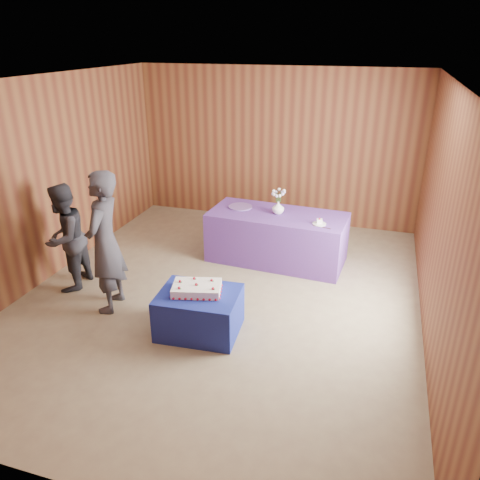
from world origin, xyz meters
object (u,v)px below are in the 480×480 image
at_px(vase, 278,208).
at_px(guest_left, 105,243).
at_px(cake_table, 199,312).
at_px(sheet_cake, 197,288).
at_px(serving_table, 277,237).
at_px(guest_right, 65,238).

height_order(vase, guest_left, guest_left).
bearing_deg(vase, guest_left, -130.87).
xyz_separation_m(cake_table, guest_left, (-1.25, 0.17, 0.63)).
distance_m(sheet_cake, guest_left, 1.28).
bearing_deg(serving_table, vase, 94.37).
bearing_deg(cake_table, guest_right, 163.33).
xyz_separation_m(sheet_cake, vase, (0.45, 2.09, 0.29)).
xyz_separation_m(guest_left, guest_right, (-0.80, 0.29, -0.16)).
relative_size(vase, guest_left, 0.10).
relative_size(cake_table, guest_left, 0.51).
relative_size(serving_table, guest_right, 1.38).
relative_size(cake_table, vase, 4.88).
bearing_deg(sheet_cake, serving_table, 63.77).
xyz_separation_m(serving_table, guest_left, (-1.67, -1.92, 0.51)).
relative_size(serving_table, sheet_cake, 3.17).
relative_size(cake_table, guest_right, 0.62).
distance_m(cake_table, vase, 2.23).
bearing_deg(serving_table, guest_right, -142.79).
bearing_deg(guest_right, cake_table, 72.83).
bearing_deg(guest_left, serving_table, 129.00).
xyz_separation_m(serving_table, sheet_cake, (-0.45, -2.07, 0.17)).
xyz_separation_m(cake_table, serving_table, (0.42, 2.10, 0.12)).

